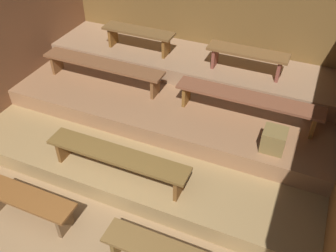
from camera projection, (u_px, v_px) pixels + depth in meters
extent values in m
cube|color=#92714B|center=(149.00, 158.00, 5.79)|extent=(6.00, 5.56, 0.08)
cube|color=brown|center=(205.00, 14.00, 6.60)|extent=(6.00, 0.06, 2.80)
cube|color=#9C7C4D|center=(166.00, 125.00, 6.14)|extent=(5.20, 3.47, 0.28)
cube|color=#986B47|center=(178.00, 95.00, 6.34)|extent=(5.20, 2.42, 0.28)
cube|color=#9E7857|center=(192.00, 64.00, 6.61)|extent=(5.20, 1.16, 0.28)
cube|color=brown|center=(28.00, 198.00, 4.64)|extent=(1.26, 0.34, 0.04)
cube|color=brown|center=(1.00, 196.00, 4.92)|extent=(0.05, 0.27, 0.35)
cube|color=brown|center=(64.00, 221.00, 4.61)|extent=(0.05, 0.27, 0.35)
cube|color=brown|center=(157.00, 248.00, 4.09)|extent=(1.26, 0.34, 0.04)
cube|color=brown|center=(118.00, 242.00, 4.37)|extent=(0.05, 0.27, 0.35)
cube|color=brown|center=(117.00, 155.00, 4.85)|extent=(2.01, 0.34, 0.04)
cube|color=brown|center=(64.00, 148.00, 5.25)|extent=(0.05, 0.27, 0.35)
cube|color=brown|center=(179.00, 185.00, 4.70)|extent=(0.05, 0.27, 0.35)
cube|color=brown|center=(102.00, 64.00, 6.16)|extent=(2.17, 0.34, 0.04)
cube|color=brown|center=(57.00, 63.00, 6.58)|extent=(0.05, 0.27, 0.35)
cube|color=brown|center=(155.00, 86.00, 5.98)|extent=(0.05, 0.27, 0.35)
cube|color=brown|center=(248.00, 98.00, 5.40)|extent=(2.17, 0.34, 0.04)
cube|color=brown|center=(186.00, 94.00, 5.81)|extent=(0.05, 0.27, 0.35)
cube|color=brown|center=(314.00, 124.00, 5.22)|extent=(0.05, 0.27, 0.35)
cube|color=brown|center=(138.00, 31.00, 6.51)|extent=(1.30, 0.34, 0.04)
cube|color=brown|center=(113.00, 36.00, 6.79)|extent=(0.05, 0.27, 0.35)
cube|color=brown|center=(166.00, 46.00, 6.47)|extent=(0.05, 0.27, 0.35)
cube|color=brown|center=(248.00, 52.00, 5.90)|extent=(1.30, 0.34, 0.04)
cube|color=brown|center=(215.00, 56.00, 6.19)|extent=(0.05, 0.27, 0.35)
cube|color=brown|center=(279.00, 69.00, 5.86)|extent=(0.05, 0.27, 0.35)
cube|color=olive|center=(274.00, 140.00, 4.99)|extent=(0.31, 0.31, 0.31)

